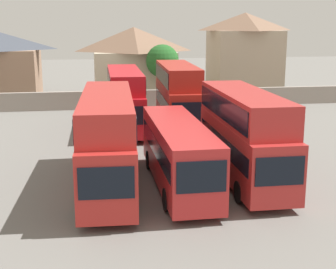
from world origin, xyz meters
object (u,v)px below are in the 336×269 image
Objects in this scene: bus_3 at (244,131)px; bus_4 at (125,96)px; bus_1 at (108,136)px; house_terrace_right at (244,53)px; bus_5 at (178,93)px; bus_2 at (178,151)px; house_terrace_centre at (134,61)px; tree_left_of_lot at (162,62)px.

bus_4 is at bearing -158.24° from bus_3.
bus_1 is 1.26× the size of house_terrace_right.
bus_2 is at bearing -7.70° from bus_5.
bus_4 is 1.14× the size of house_terrace_centre.
bus_3 is 31.45m from house_terrace_centre.
bus_1 is 7.34m from bus_3.
tree_left_of_lot is at bearing 173.16° from bus_2.
bus_3 is at bearing 92.02° from bus_1.
house_terrace_centre reaches higher than bus_2.
bus_2 is 14.21m from bus_5.
bus_5 is at bearing 169.77° from bus_2.
bus_4 is (-5.47, 13.91, -0.06)m from bus_3.
tree_left_of_lot is (6.67, 26.05, 1.63)m from bus_1.
house_terrace_right is at bearing 2.41° from house_terrace_centre.
house_terrace_centre reaches higher than bus_5.
bus_5 is at bearing -83.81° from house_terrace_centre.
house_terrace_centre is at bearing -173.86° from bus_3.
bus_4 is 17.55m from house_terrace_centre.
house_terrace_right is 1.53× the size of tree_left_of_lot.
bus_1 is 13.96m from bus_4.
bus_5 is 1.09× the size of house_terrace_right.
bus_3 reaches higher than bus_2.
bus_1 is 1.16× the size of bus_5.
house_terrace_centre is at bearing 178.74° from bus_2.
bus_2 is 1.05× the size of bus_5.
bus_1 is 1.27× the size of house_terrace_centre.
bus_5 is (2.44, 13.97, 0.95)m from bus_2.
bus_4 is at bearing -173.34° from bus_2.
tree_left_of_lot is (0.60, 12.62, 1.49)m from bus_5.
house_terrace_right reaches higher than bus_1.
bus_2 is 31.80m from house_terrace_centre.
house_terrace_centre is 5.73m from tree_left_of_lot.
house_terrace_right is (9.99, 31.82, 2.06)m from bus_3.
house_terrace_right reaches higher than tree_left_of_lot.
bus_1 is at bearing -90.34° from bus_3.
house_terrace_centre is at bearing 175.10° from bus_1.
house_terrace_centre is at bearing -177.59° from house_terrace_right.
bus_2 is at bearing 7.87° from bus_4.
bus_2 is 26.87m from tree_left_of_lot.
bus_1 is 26.93m from tree_left_of_lot.
bus_4 is (1.87, 13.83, -0.07)m from bus_1.
bus_3 is (3.70, 0.46, 0.81)m from bus_2.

